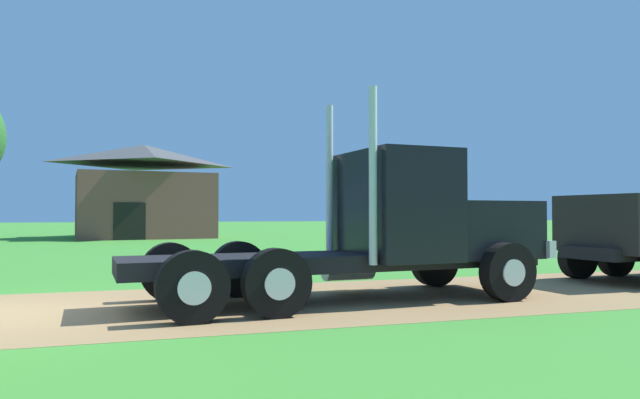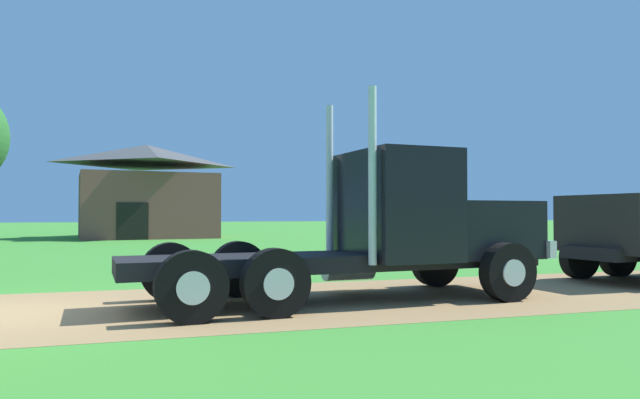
# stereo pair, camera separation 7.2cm
# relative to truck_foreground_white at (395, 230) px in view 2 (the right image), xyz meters

# --- Properties ---
(ground_plane) EXTENTS (200.00, 200.00, 0.00)m
(ground_plane) POSITION_rel_truck_foreground_white_xyz_m (-6.41, 0.11, -1.25)
(ground_plane) COLOR #3F8D30
(dirt_track) EXTENTS (120.00, 5.01, 0.01)m
(dirt_track) POSITION_rel_truck_foreground_white_xyz_m (-6.41, 0.11, -1.25)
(dirt_track) COLOR #9B784B
(dirt_track) RESTS_ON ground_plane
(truck_foreground_white) EXTENTS (7.85, 3.13, 3.68)m
(truck_foreground_white) POSITION_rel_truck_foreground_white_xyz_m (0.00, 0.00, 0.00)
(truck_foreground_white) COLOR black
(truck_foreground_white) RESTS_ON ground_plane
(shed_building) EXTENTS (9.29, 8.60, 6.06)m
(shed_building) POSITION_rel_truck_foreground_white_xyz_m (-4.05, 29.60, 1.67)
(shed_building) COLOR brown
(shed_building) RESTS_ON ground_plane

